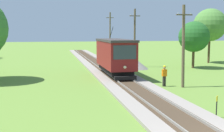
# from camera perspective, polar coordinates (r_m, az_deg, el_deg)

# --- Properties ---
(red_tram) EXTENTS (2.60, 8.54, 4.79)m
(red_tram) POSITION_cam_1_polar(r_m,az_deg,el_deg) (28.21, 0.59, 2.25)
(red_tram) COLOR maroon
(red_tram) RESTS_ON rail_right
(utility_pole_near_tram) EXTENTS (1.40, 0.50, 6.73)m
(utility_pole_near_tram) POSITION_cam_1_polar(r_m,az_deg,el_deg) (23.30, 14.55, 4.17)
(utility_pole_near_tram) COLOR brown
(utility_pole_near_tram) RESTS_ON ground
(utility_pole_mid) EXTENTS (1.40, 0.26, 7.53)m
(utility_pole_mid) POSITION_cam_1_polar(r_m,az_deg,el_deg) (36.00, 4.70, 5.90)
(utility_pole_mid) COLOR brown
(utility_pole_mid) RESTS_ON ground
(utility_pole_far) EXTENTS (1.40, 0.58, 8.18)m
(utility_pole_far) POSITION_cam_1_polar(r_m,az_deg,el_deg) (51.11, -0.42, 6.59)
(utility_pole_far) COLOR brown
(utility_pole_far) RESTS_ON ground
(trackside_signal_marker) EXTENTS (0.21, 0.21, 1.18)m
(trackside_signal_marker) POSITION_cam_1_polar(r_m,az_deg,el_deg) (15.71, 20.84, -7.64)
(trackside_signal_marker) COLOR black
(trackside_signal_marker) RESTS_ON ground
(gravel_pile) EXTENTS (2.70, 2.70, 1.05)m
(gravel_pile) POSITION_cam_1_polar(r_m,az_deg,el_deg) (34.36, 5.30, 0.27)
(gravel_pile) COLOR gray
(gravel_pile) RESTS_ON ground
(track_worker) EXTENTS (0.40, 0.27, 1.78)m
(track_worker) POSITION_cam_1_polar(r_m,az_deg,el_deg) (23.47, 10.78, -1.79)
(track_worker) COLOR #38332D
(track_worker) RESTS_ON ground
(tree_right_near) EXTENTS (3.86, 3.86, 5.91)m
(tree_right_near) POSITION_cam_1_polar(r_m,az_deg,el_deg) (36.37, 16.60, 5.82)
(tree_right_near) COLOR #4C3823
(tree_right_near) RESTS_ON ground
(tree_left_far) EXTENTS (4.79, 4.79, 8.00)m
(tree_left_far) POSITION_cam_1_polar(r_m,az_deg,el_deg) (43.35, 19.61, 7.99)
(tree_left_far) COLOR #4C3823
(tree_left_far) RESTS_ON ground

